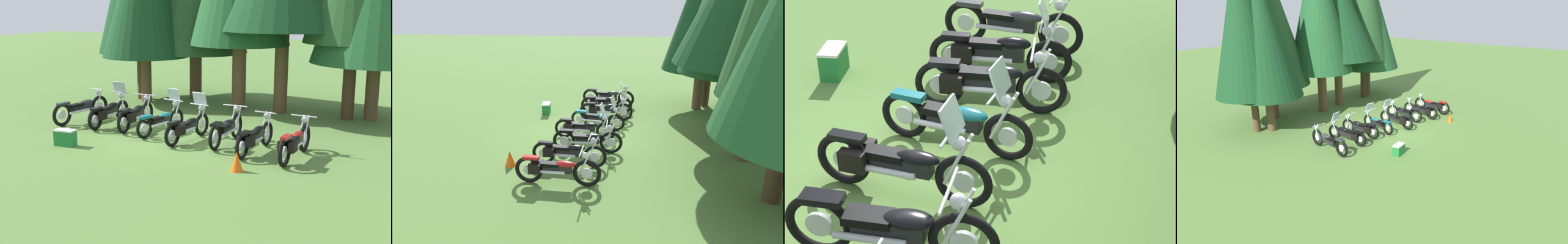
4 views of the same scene
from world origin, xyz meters
The scene contains 11 objects.
ground_plane centered at (0.00, 0.00, 0.00)m, with size 80.00×80.00×0.00m, color #547A38.
motorcycle_0 centered at (-3.83, 0.33, 0.46)m, with size 0.65×2.46×1.04m.
motorcycle_1 centered at (-2.68, 0.29, 0.46)m, with size 0.69×2.26×1.37m.
motorcycle_2 centered at (-1.66, 0.32, 0.46)m, with size 0.78×2.20×1.02m.
motorcycle_3 centered at (-0.57, 0.13, 0.44)m, with size 0.75×2.13×1.34m.
motorcycle_4 centered at (0.54, -0.29, 0.45)m, with size 0.67×2.21×1.36m.
motorcycle_5 centered at (1.67, -0.02, 0.45)m, with size 0.75×2.27×1.02m.
motorcycle_6 centered at (2.72, -0.50, 0.44)m, with size 0.64×2.27×1.01m.
motorcycle_7 centered at (3.86, -0.61, 0.46)m, with size 0.70×2.35×1.04m.
picnic_cooler centered at (-2.28, -2.31, 0.23)m, with size 0.62×0.39×0.47m.
traffic_cone centered at (2.93, -2.20, 0.24)m, with size 0.32×0.32×0.48m, color #EA590F.
Camera 2 is at (11.94, 1.18, 4.63)m, focal length 31.64 mm.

